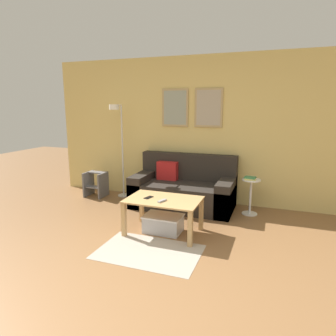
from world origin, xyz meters
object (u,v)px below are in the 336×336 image
side_table (251,194)px  cell_phone (149,197)px  floor_lamp (119,137)px  book_stack (250,178)px  coffee_table (163,205)px  remote_control (162,201)px  step_stool (96,184)px  couch (184,189)px  storage_bin (163,223)px

side_table → cell_phone: (-1.25, -1.16, 0.15)m
floor_lamp → cell_phone: (1.12, -1.22, -0.67)m
book_stack → side_table: bearing=49.4°
floor_lamp → coffee_table: bearing=-42.0°
coffee_table → floor_lamp: size_ratio=0.57×
book_stack → remote_control: size_ratio=1.24×
floor_lamp → step_stool: 1.03m
couch → floor_lamp: bearing=177.8°
remote_control → cell_phone: bearing=178.0°
side_table → step_stool: 2.87m
coffee_table → remote_control: 0.15m
floor_lamp → cell_phone: size_ratio=12.35×
couch → side_table: (1.11, -0.01, 0.04)m
remote_control → couch: bearing=113.3°
remote_control → step_stool: (-1.85, 1.25, -0.24)m
book_stack → remote_control: 1.59m
floor_lamp → step_stool: (-0.49, -0.06, -0.91)m
book_stack → step_stool: (-2.85, 0.02, -0.35)m
floor_lamp → side_table: size_ratio=3.01×
floor_lamp → side_table: (2.37, -0.05, -0.81)m
couch → cell_phone: couch is taller
floor_lamp → couch: bearing=-2.2°
storage_bin → book_stack: (1.04, 1.10, 0.47)m
step_stool → cell_phone: bearing=-35.7°
coffee_table → storage_bin: (-0.01, 0.03, -0.27)m
step_stool → coffee_table: bearing=-32.1°
side_table → book_stack: book_stack is taller
floor_lamp → remote_control: (1.35, -1.31, -0.66)m
floor_lamp → remote_control: bearing=-44.0°
remote_control → floor_lamp: bearing=155.0°
remote_control → cell_phone: (-0.23, 0.09, -0.01)m
storage_bin → remote_control: (0.04, -0.13, 0.37)m
floor_lamp → step_stool: floor_lamp is taller
coffee_table → step_stool: bearing=147.9°
side_table → remote_control: 1.62m
storage_bin → side_table: 1.55m
coffee_table → floor_lamp: (-1.33, 1.20, 0.76)m
book_stack → cell_phone: 1.68m
remote_control → coffee_table: bearing=121.1°
storage_bin → side_table: side_table is taller
couch → cell_phone: size_ratio=12.14×
coffee_table → remote_control: size_ratio=6.58×
storage_bin → step_stool: step_stool is taller
floor_lamp → step_stool: size_ratio=3.73×
floor_lamp → side_table: floor_lamp is taller
cell_phone → storage_bin: bearing=28.0°
couch → step_stool: couch is taller
coffee_table → side_table: bearing=47.7°
step_stool → remote_control: bearing=-34.1°
storage_bin → floor_lamp: size_ratio=0.30×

